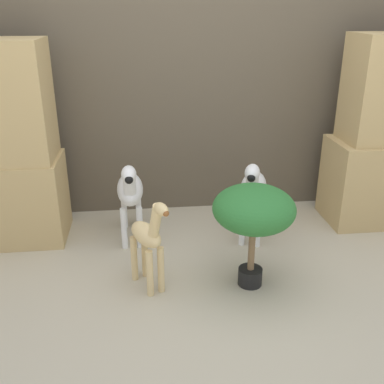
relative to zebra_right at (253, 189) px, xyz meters
name	(u,v)px	position (x,y,z in m)	size (l,w,h in m)	color
ground_plane	(228,320)	(-0.32, -0.86, -0.36)	(14.00, 14.00, 0.00)	#B2A88E
wall_back	(195,64)	(-0.32, 0.60, 0.74)	(6.40, 0.08, 2.20)	brown
zebra_right	(253,189)	(0.00, 0.00, 0.00)	(0.30, 0.56, 0.60)	white
zebra_left	(130,190)	(-0.81, 0.07, 0.00)	(0.18, 0.56, 0.60)	white
giraffe_figurine	(148,239)	(-0.71, -0.52, -0.05)	(0.25, 0.37, 0.58)	#E0C184
potted_palm_front	(254,212)	(-0.14, -0.56, 0.10)	(0.45, 0.45, 0.60)	black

